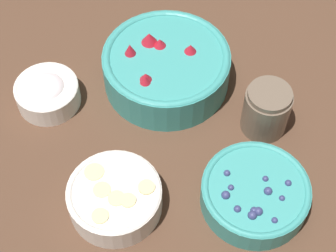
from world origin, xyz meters
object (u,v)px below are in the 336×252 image
at_px(bowl_strawberries, 164,65).
at_px(bowl_blueberries, 255,193).
at_px(bowl_bananas, 115,197).
at_px(bowl_cream, 47,92).
at_px(jar_chocolate, 266,111).

relative_size(bowl_strawberries, bowl_blueberries, 1.34).
relative_size(bowl_bananas, bowl_cream, 1.31).
xyz_separation_m(bowl_cream, jar_chocolate, (-0.40, -0.02, 0.01)).
height_order(bowl_strawberries, bowl_cream, bowl_strawberries).
distance_m(bowl_strawberries, bowl_blueberries, 0.30).
bearing_deg(bowl_cream, jar_chocolate, -177.18).
xyz_separation_m(bowl_strawberries, jar_chocolate, (-0.20, 0.07, -0.00)).
xyz_separation_m(bowl_strawberries, bowl_bananas, (0.03, 0.28, -0.01)).
relative_size(bowl_blueberries, bowl_cream, 1.51).
xyz_separation_m(bowl_bananas, jar_chocolate, (-0.23, -0.21, 0.01)).
bearing_deg(jar_chocolate, bowl_blueberries, 89.23).
distance_m(bowl_blueberries, bowl_cream, 0.42).
relative_size(bowl_strawberries, bowl_cream, 2.02).
relative_size(bowl_blueberries, bowl_bananas, 1.16).
bearing_deg(bowl_cream, bowl_strawberries, -156.40).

